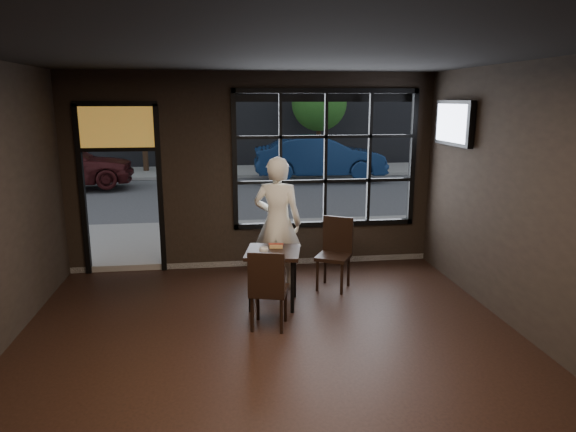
{
  "coord_description": "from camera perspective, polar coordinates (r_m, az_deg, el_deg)",
  "views": [
    {
      "loc": [
        -0.54,
        -4.82,
        2.76
      ],
      "look_at": [
        0.4,
        2.2,
        1.15
      ],
      "focal_mm": 32.0,
      "sensor_mm": 36.0,
      "label": 1
    }
  ],
  "objects": [
    {
      "name": "chair_near",
      "position": [
        6.35,
        -2.11,
        -7.98
      ],
      "size": [
        0.54,
        0.54,
        1.01
      ],
      "primitive_type": "cube",
      "rotation": [
        0.0,
        0.0,
        2.87
      ],
      "color": "black",
      "rests_on": "floor"
    },
    {
      "name": "building_across",
      "position": [
        28.23,
        -6.93,
        22.38
      ],
      "size": [
        28.0,
        12.0,
        15.0
      ],
      "primitive_type": "cube",
      "color": "#5B5956",
      "rests_on": "ground"
    },
    {
      "name": "window_frame",
      "position": [
        8.55,
        4.19,
        6.33
      ],
      "size": [
        3.06,
        0.12,
        2.28
      ],
      "primitive_type": "cube",
      "color": "black",
      "rests_on": "ground"
    },
    {
      "name": "ceiling",
      "position": [
        4.87,
        -1.3,
        18.11
      ],
      "size": [
        6.0,
        7.0,
        0.02
      ],
      "primitive_type": "cube",
      "color": "black",
      "rests_on": "ground"
    },
    {
      "name": "floor",
      "position": [
        5.58,
        -1.13,
        -16.93
      ],
      "size": [
        6.0,
        7.0,
        0.02
      ],
      "primitive_type": "cube",
      "color": "black",
      "rests_on": "ground"
    },
    {
      "name": "tree_left",
      "position": [
        20.34,
        -15.96,
        12.88
      ],
      "size": [
        2.46,
        2.46,
        4.2
      ],
      "color": "#332114",
      "rests_on": "street_asphalt"
    },
    {
      "name": "navy_car",
      "position": [
        17.7,
        3.54,
        6.53
      ],
      "size": [
        4.5,
        1.69,
        1.47
      ],
      "primitive_type": "imported",
      "rotation": [
        0.0,
        0.0,
        1.54
      ],
      "color": "#11284F",
      "rests_on": "street_asphalt"
    },
    {
      "name": "tree_right",
      "position": [
        20.7,
        3.47,
        12.36
      ],
      "size": [
        2.17,
        2.17,
        3.7
      ],
      "color": "#332114",
      "rests_on": "street_asphalt"
    },
    {
      "name": "tv",
      "position": [
        8.12,
        17.97,
        9.8
      ],
      "size": [
        0.13,
        1.13,
        0.66
      ],
      "primitive_type": "cube",
      "color": "black",
      "rests_on": "wall_right"
    },
    {
      "name": "man",
      "position": [
        7.59,
        -1.17,
        -0.74
      ],
      "size": [
        0.83,
        0.68,
        1.97
      ],
      "primitive_type": "imported",
      "rotation": [
        0.0,
        0.0,
        2.81
      ],
      "color": "white",
      "rests_on": "floor"
    },
    {
      "name": "hotdog",
      "position": [
        7.05,
        -1.33,
        -3.34
      ],
      "size": [
        0.21,
        0.11,
        0.06
      ],
      "primitive_type": null,
      "rotation": [
        0.0,
        0.0,
        -0.14
      ],
      "color": "tan",
      "rests_on": "cafe_table"
    },
    {
      "name": "street_asphalt",
      "position": [
        28.96,
        -6.56,
        7.21
      ],
      "size": [
        60.0,
        41.0,
        0.04
      ],
      "primitive_type": "cube",
      "color": "#545456",
      "rests_on": "ground"
    },
    {
      "name": "maroon_car",
      "position": [
        17.33,
        -24.03,
        5.35
      ],
      "size": [
        4.51,
        2.2,
        1.48
      ],
      "primitive_type": "imported",
      "rotation": [
        0.0,
        0.0,
        1.68
      ],
      "color": "#441415",
      "rests_on": "street_asphalt"
    },
    {
      "name": "cup",
      "position": [
        6.76,
        -2.71,
        -3.9
      ],
      "size": [
        0.15,
        0.15,
        0.1
      ],
      "primitive_type": "imported",
      "rotation": [
        0.0,
        0.0,
        -0.23
      ],
      "color": "silver",
      "rests_on": "cafe_table"
    },
    {
      "name": "chair_window",
      "position": [
        7.61,
        5.08,
        -4.28
      ],
      "size": [
        0.62,
        0.62,
        1.06
      ],
      "primitive_type": "cube",
      "rotation": [
        0.0,
        0.0,
        -0.51
      ],
      "color": "black",
      "rests_on": "floor"
    },
    {
      "name": "stained_transom",
      "position": [
        8.48,
        -18.48,
        9.39
      ],
      "size": [
        1.2,
        0.06,
        0.7
      ],
      "primitive_type": "cube",
      "color": "orange",
      "rests_on": "ground"
    },
    {
      "name": "wall_right",
      "position": [
        6.09,
        28.1,
        0.3
      ],
      "size": [
        0.04,
        7.0,
        3.2
      ],
      "primitive_type": "cube",
      "color": "black",
      "rests_on": "ground"
    },
    {
      "name": "cafe_table",
      "position": [
        7.06,
        -1.66,
        -6.83
      ],
      "size": [
        0.84,
        0.84,
        0.77
      ],
      "primitive_type": "cube",
      "rotation": [
        0.0,
        0.0,
        -0.2
      ],
      "color": "black",
      "rests_on": "floor"
    }
  ]
}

